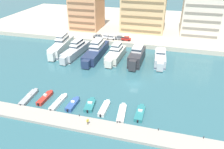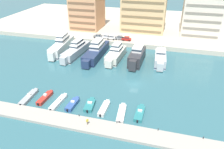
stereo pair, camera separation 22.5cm
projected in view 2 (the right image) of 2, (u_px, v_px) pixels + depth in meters
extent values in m
plane|color=#336670|center=(134.00, 84.00, 67.71)|extent=(400.00, 400.00, 0.00)
cube|color=beige|center=(155.00, 25.00, 122.12)|extent=(180.00, 70.00, 1.94)
cube|color=#A8A399|center=(117.00, 131.00, 48.97)|extent=(120.00, 4.73, 0.69)
cube|color=white|center=(62.00, 47.00, 90.03)|extent=(5.69, 18.82, 3.96)
cube|color=white|center=(52.00, 56.00, 81.17)|extent=(2.47, 2.28, 3.37)
cube|color=#192347|center=(62.00, 49.00, 90.65)|extent=(5.74, 19.01, 0.24)
cube|color=white|center=(63.00, 39.00, 89.88)|extent=(3.89, 8.03, 1.70)
cube|color=#233342|center=(62.00, 39.00, 89.80)|extent=(3.94, 8.11, 0.61)
cube|color=white|center=(62.00, 36.00, 89.20)|extent=(3.04, 6.26, 1.13)
cube|color=#233342|center=(62.00, 35.00, 89.15)|extent=(3.07, 6.32, 0.41)
cylinder|color=silver|center=(63.00, 31.00, 89.51)|extent=(0.16, 0.16, 1.80)
cube|color=white|center=(70.00, 41.00, 98.85)|extent=(3.62, 1.19, 0.20)
cube|color=silver|center=(76.00, 51.00, 86.42)|extent=(5.70, 17.41, 3.30)
cube|color=silver|center=(64.00, 61.00, 78.56)|extent=(2.48, 2.29, 2.80)
cube|color=black|center=(77.00, 54.00, 86.93)|extent=(5.76, 17.58, 0.24)
cube|color=white|center=(77.00, 45.00, 86.37)|extent=(3.90, 7.45, 1.35)
cube|color=#233342|center=(77.00, 44.00, 86.30)|extent=(3.94, 7.52, 0.49)
cube|color=white|center=(77.00, 42.00, 85.75)|extent=(3.04, 5.81, 1.22)
cube|color=#233342|center=(77.00, 41.00, 85.69)|extent=(3.08, 5.87, 0.44)
cylinder|color=silver|center=(78.00, 37.00, 85.92)|extent=(0.16, 0.16, 1.80)
cube|color=silver|center=(87.00, 45.00, 94.19)|extent=(3.63, 1.21, 0.20)
cube|color=navy|center=(96.00, 52.00, 85.45)|extent=(4.97, 19.68, 3.33)
cube|color=navy|center=(86.00, 64.00, 76.12)|extent=(2.73, 2.48, 2.83)
cube|color=#192347|center=(96.00, 55.00, 85.97)|extent=(5.02, 19.88, 0.24)
cube|color=white|center=(97.00, 45.00, 85.53)|extent=(3.87, 8.27, 1.57)
cube|color=#233342|center=(97.00, 45.00, 85.46)|extent=(3.92, 8.35, 0.57)
cube|color=white|center=(97.00, 42.00, 84.84)|extent=(3.02, 6.45, 1.33)
cube|color=#233342|center=(97.00, 41.00, 84.77)|extent=(3.06, 6.51, 0.48)
cylinder|color=silver|center=(98.00, 37.00, 85.14)|extent=(0.16, 0.16, 1.80)
cube|color=navy|center=(104.00, 45.00, 94.53)|extent=(4.21, 0.90, 0.20)
cube|color=silver|center=(116.00, 55.00, 83.20)|extent=(5.42, 13.92, 3.23)
cube|color=silver|center=(109.00, 63.00, 76.61)|extent=(2.67, 2.46, 2.75)
cube|color=black|center=(116.00, 58.00, 83.71)|extent=(5.47, 14.06, 0.24)
cube|color=white|center=(117.00, 48.00, 82.96)|extent=(3.94, 5.95, 1.38)
cube|color=#233342|center=(117.00, 48.00, 82.89)|extent=(3.99, 6.01, 0.50)
cube|color=white|center=(117.00, 45.00, 82.32)|extent=(3.07, 4.64, 1.27)
cube|color=#233342|center=(117.00, 45.00, 82.26)|extent=(3.11, 4.68, 0.46)
cylinder|color=silver|center=(118.00, 41.00, 82.31)|extent=(0.16, 0.16, 1.80)
cube|color=silver|center=(121.00, 50.00, 89.62)|extent=(3.98, 1.13, 0.20)
cube|color=#333338|center=(137.00, 57.00, 80.38)|extent=(4.81, 13.01, 4.28)
cube|color=#333338|center=(133.00, 65.00, 74.07)|extent=(2.50, 2.29, 3.64)
cube|color=black|center=(137.00, 60.00, 81.04)|extent=(4.86, 13.14, 0.24)
cube|color=white|center=(138.00, 49.00, 79.78)|extent=(3.62, 5.51, 1.62)
cube|color=#233342|center=(138.00, 48.00, 79.70)|extent=(3.66, 5.57, 0.58)
cylinder|color=silver|center=(139.00, 43.00, 79.65)|extent=(0.16, 0.16, 1.80)
cube|color=#333338|center=(140.00, 52.00, 86.63)|extent=(3.80, 1.01, 0.20)
cube|color=silver|center=(160.00, 59.00, 80.26)|extent=(4.79, 12.61, 3.34)
cube|color=silver|center=(160.00, 67.00, 74.13)|extent=(2.31, 2.13, 2.84)
cube|color=#192347|center=(160.00, 61.00, 80.78)|extent=(4.84, 12.73, 0.24)
cube|color=white|center=(161.00, 52.00, 79.91)|extent=(3.44, 5.39, 1.48)
cube|color=#233342|center=(161.00, 51.00, 79.84)|extent=(3.48, 5.45, 0.53)
cylinder|color=silver|center=(161.00, 47.00, 79.80)|extent=(0.16, 0.16, 1.80)
cube|color=silver|center=(160.00, 54.00, 86.34)|extent=(3.42, 1.12, 0.20)
cube|color=#9EA3A8|center=(29.00, 97.00, 60.36)|extent=(2.14, 7.47, 0.87)
cube|color=#9EA3A8|center=(36.00, 90.00, 63.83)|extent=(1.02, 0.85, 0.74)
cube|color=silver|center=(29.00, 94.00, 60.53)|extent=(1.01, 0.65, 0.42)
cube|color=#283847|center=(30.00, 94.00, 60.74)|extent=(0.89, 0.12, 0.25)
cube|color=black|center=(20.00, 105.00, 56.96)|extent=(0.37, 0.30, 0.60)
cube|color=red|center=(45.00, 98.00, 59.99)|extent=(1.79, 6.11, 0.97)
cube|color=red|center=(51.00, 92.00, 62.81)|extent=(0.91, 0.75, 0.83)
cube|color=silver|center=(45.00, 95.00, 60.01)|extent=(0.90, 0.63, 0.55)
cube|color=#283847|center=(46.00, 94.00, 60.21)|extent=(0.81, 0.10, 0.33)
cube|color=black|center=(38.00, 104.00, 57.22)|extent=(0.37, 0.29, 0.60)
cube|color=white|center=(58.00, 103.00, 58.19)|extent=(2.01, 7.12, 0.92)
cube|color=white|center=(65.00, 95.00, 61.39)|extent=(0.92, 0.77, 0.78)
cube|color=silver|center=(59.00, 99.00, 58.31)|extent=(0.91, 0.65, 0.42)
cube|color=#283847|center=(59.00, 99.00, 58.51)|extent=(0.80, 0.13, 0.25)
cube|color=black|center=(50.00, 110.00, 55.04)|extent=(0.38, 0.30, 0.60)
cube|color=#33569E|center=(72.00, 105.00, 57.30)|extent=(2.03, 5.23, 1.04)
cube|color=#33569E|center=(77.00, 98.00, 59.76)|extent=(1.03, 0.85, 0.88)
cube|color=silver|center=(73.00, 102.00, 57.29)|extent=(1.02, 0.64, 0.36)
cube|color=#283847|center=(73.00, 101.00, 57.50)|extent=(0.90, 0.12, 0.21)
cube|color=black|center=(67.00, 110.00, 54.92)|extent=(0.37, 0.30, 0.60)
cube|color=teal|center=(90.00, 106.00, 57.05)|extent=(2.73, 5.13, 0.90)
cube|color=teal|center=(92.00, 99.00, 59.56)|extent=(1.31, 1.11, 0.76)
cube|color=silver|center=(90.00, 103.00, 57.05)|extent=(1.26, 0.73, 0.47)
cube|color=#283847|center=(90.00, 102.00, 57.26)|extent=(1.10, 0.20, 0.28)
cube|color=black|center=(87.00, 111.00, 54.69)|extent=(0.39, 0.32, 0.60)
cube|color=white|center=(104.00, 109.00, 55.82)|extent=(1.73, 5.86, 0.98)
cube|color=white|center=(108.00, 102.00, 58.55)|extent=(0.91, 0.75, 0.84)
cube|color=silver|center=(104.00, 105.00, 55.86)|extent=(0.91, 0.61, 0.40)
cube|color=#283847|center=(105.00, 105.00, 56.06)|extent=(0.82, 0.09, 0.24)
cube|color=black|center=(100.00, 116.00, 53.14)|extent=(0.36, 0.29, 0.60)
cube|color=white|center=(121.00, 114.00, 54.16)|extent=(2.41, 6.86, 0.84)
cube|color=white|center=(123.00, 105.00, 57.38)|extent=(1.06, 0.90, 0.71)
cube|color=silver|center=(122.00, 110.00, 54.26)|extent=(1.04, 0.69, 0.59)
cube|color=#283847|center=(122.00, 109.00, 54.46)|extent=(0.90, 0.16, 0.35)
cube|color=black|center=(119.00, 123.00, 51.03)|extent=(0.38, 0.31, 0.60)
cube|color=teal|center=(140.00, 114.00, 54.07)|extent=(2.08, 5.84, 0.88)
cube|color=teal|center=(142.00, 106.00, 56.85)|extent=(1.10, 0.91, 0.75)
cube|color=silver|center=(140.00, 111.00, 54.12)|extent=(1.10, 0.62, 0.44)
cube|color=#283847|center=(140.00, 110.00, 54.33)|extent=(0.99, 0.10, 0.26)
cube|color=black|center=(137.00, 121.00, 51.40)|extent=(0.37, 0.29, 0.60)
cube|color=slate|center=(98.00, 36.00, 99.33)|extent=(4.13, 1.77, 0.80)
cube|color=slate|center=(98.00, 35.00, 98.94)|extent=(2.13, 1.59, 0.68)
cube|color=#1E2833|center=(98.00, 35.00, 98.94)|extent=(2.08, 1.61, 0.37)
cylinder|color=black|center=(95.00, 38.00, 99.13)|extent=(0.64, 0.23, 0.64)
cylinder|color=black|center=(96.00, 36.00, 100.57)|extent=(0.64, 0.23, 0.64)
cylinder|color=black|center=(100.00, 38.00, 98.47)|extent=(0.64, 0.23, 0.64)
cylinder|color=black|center=(101.00, 37.00, 99.91)|extent=(0.64, 0.23, 0.64)
cube|color=white|center=(106.00, 37.00, 98.65)|extent=(4.10, 1.70, 0.80)
cube|color=white|center=(106.00, 35.00, 98.26)|extent=(2.10, 1.56, 0.68)
cube|color=#1E2833|center=(106.00, 35.00, 98.26)|extent=(2.06, 1.58, 0.37)
cylinder|color=black|center=(103.00, 38.00, 98.43)|extent=(0.64, 0.22, 0.64)
cylinder|color=black|center=(104.00, 37.00, 99.87)|extent=(0.64, 0.22, 0.64)
cylinder|color=black|center=(108.00, 39.00, 97.80)|extent=(0.64, 0.22, 0.64)
cylinder|color=black|center=(109.00, 37.00, 99.25)|extent=(0.64, 0.22, 0.64)
cube|color=white|center=(111.00, 38.00, 97.71)|extent=(4.13, 1.78, 0.80)
cube|color=white|center=(112.00, 36.00, 97.32)|extent=(2.13, 1.60, 0.68)
cube|color=#1E2833|center=(112.00, 36.00, 97.32)|extent=(2.09, 1.61, 0.37)
cylinder|color=black|center=(108.00, 39.00, 97.52)|extent=(0.64, 0.23, 0.64)
cylinder|color=black|center=(109.00, 38.00, 98.95)|extent=(0.64, 0.23, 0.64)
cylinder|color=black|center=(114.00, 40.00, 96.85)|extent=(0.64, 0.23, 0.64)
cylinder|color=black|center=(115.00, 38.00, 98.28)|extent=(0.64, 0.23, 0.64)
cube|color=slate|center=(120.00, 38.00, 97.36)|extent=(4.13, 1.76, 0.80)
cube|color=slate|center=(120.00, 36.00, 96.98)|extent=(2.12, 1.59, 0.68)
cube|color=#1E2833|center=(120.00, 36.00, 96.98)|extent=(2.08, 1.61, 0.37)
cylinder|color=black|center=(116.00, 39.00, 97.13)|extent=(0.64, 0.23, 0.64)
cylinder|color=black|center=(117.00, 38.00, 98.57)|extent=(0.64, 0.23, 0.64)
cylinder|color=black|center=(122.00, 40.00, 96.54)|extent=(0.64, 0.23, 0.64)
cylinder|color=black|center=(123.00, 39.00, 97.99)|extent=(0.64, 0.23, 0.64)
cube|color=red|center=(126.00, 39.00, 96.25)|extent=(4.17, 1.87, 0.80)
cube|color=red|center=(127.00, 37.00, 95.86)|extent=(2.16, 1.65, 0.68)
cube|color=#1E2833|center=(127.00, 37.00, 95.86)|extent=(2.12, 1.66, 0.37)
cylinder|color=black|center=(123.00, 40.00, 95.97)|extent=(0.65, 0.25, 0.64)
cylinder|color=black|center=(124.00, 39.00, 97.43)|extent=(0.65, 0.25, 0.64)
cylinder|color=black|center=(129.00, 41.00, 95.45)|extent=(0.65, 0.25, 0.64)
cylinder|color=black|center=(130.00, 39.00, 96.90)|extent=(0.65, 0.25, 0.64)
cube|color=tan|center=(87.00, 10.00, 109.98)|extent=(14.26, 15.29, 18.19)
cube|color=brown|center=(82.00, 29.00, 107.03)|extent=(13.12, 0.24, 0.90)
cube|color=brown|center=(82.00, 23.00, 105.58)|extent=(13.12, 0.24, 0.90)
cube|color=brown|center=(82.00, 16.00, 104.13)|extent=(13.12, 0.24, 0.90)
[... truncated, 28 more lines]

